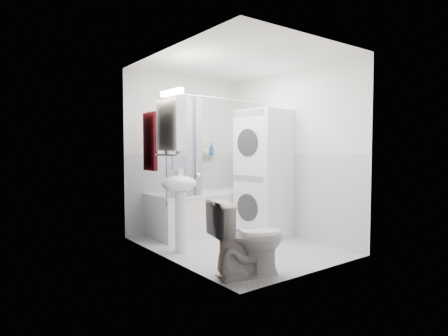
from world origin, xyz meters
TOP-DOWN VIEW (x-y plane):
  - floor at (0.00, 0.00)m, footprint 2.60×2.60m
  - room_walls at (0.00, 0.00)m, footprint 2.60×2.60m
  - wainscot at (0.00, 0.29)m, footprint 1.98×2.58m
  - door at (-0.95, -0.55)m, footprint 0.05×2.00m
  - bathtub at (0.09, 0.92)m, footprint 1.63×0.77m
  - tub_spout at (0.29, 1.25)m, footprint 0.04×0.12m
  - curtain_rod at (0.09, 0.60)m, footprint 1.81×0.02m
  - shower_curtain at (-0.44, 0.60)m, footprint 0.55×0.02m
  - sink at (-0.75, 0.17)m, footprint 0.44×0.37m
  - medicine_cabinet at (-0.90, 0.10)m, footprint 0.13×0.50m
  - shelf at (-0.89, 0.10)m, footprint 0.18×0.54m
  - shower_caddy at (0.34, 1.24)m, footprint 0.22×0.06m
  - towel at (-0.94, 0.58)m, footprint 0.07×0.31m
  - washer_dryer at (0.68, 0.19)m, footprint 0.72×0.71m
  - toilet at (-0.62, -0.96)m, footprint 0.85×0.61m
  - soap_pump at (-0.71, 0.25)m, footprint 0.08×0.17m
  - shelf_bottle at (-0.89, -0.05)m, footprint 0.07×0.18m
  - shelf_cup at (-0.89, 0.22)m, footprint 0.10×0.09m
  - shampoo_a at (0.35, 1.24)m, footprint 0.13×0.17m
  - shampoo_b at (0.47, 1.24)m, footprint 0.08×0.21m

SIDE VIEW (x-z plane):
  - floor at x=0.00m, z-range 0.00..0.00m
  - bathtub at x=0.09m, z-range 0.03..0.65m
  - toilet at x=-0.62m, z-range 0.00..0.75m
  - wainscot at x=0.00m, z-range -0.69..1.89m
  - sink at x=-0.75m, z-range 0.18..1.22m
  - washer_dryer at x=0.68m, z-range 0.00..1.82m
  - tub_spout at x=0.29m, z-range 0.92..0.96m
  - soap_pump at x=-0.71m, z-range 0.91..0.99m
  - door at x=-0.95m, z-range 0.00..2.00m
  - shower_caddy at x=0.34m, z-range 1.14..1.16m
  - shelf at x=-0.89m, z-range 1.19..1.21m
  - shampoo_b at x=0.47m, z-range 1.16..1.24m
  - shampoo_a at x=0.35m, z-range 1.16..1.29m
  - shelf_bottle at x=-0.89m, z-range 1.21..1.28m
  - shower_curtain at x=-0.44m, z-range 0.52..1.98m
  - shelf_cup at x=-0.89m, z-range 1.21..1.31m
  - towel at x=-0.94m, z-range 1.00..1.76m
  - room_walls at x=0.00m, z-range 0.19..2.79m
  - medicine_cabinet at x=-0.90m, z-range 1.21..1.92m
  - curtain_rod at x=0.09m, z-range 1.99..2.01m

